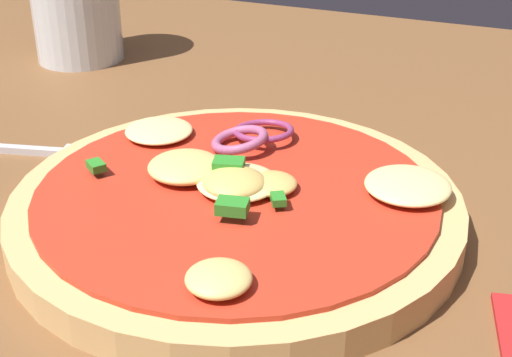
# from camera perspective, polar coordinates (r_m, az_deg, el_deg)

# --- Properties ---
(dining_table) EXTENTS (1.16, 0.97, 0.03)m
(dining_table) POSITION_cam_1_polar(r_m,az_deg,el_deg) (0.41, -2.67, -6.37)
(dining_table) COLOR brown
(dining_table) RESTS_ON ground
(pizza) EXTENTS (0.26, 0.26, 0.04)m
(pizza) POSITION_cam_1_polar(r_m,az_deg,el_deg) (0.41, -1.00, -2.13)
(pizza) COLOR tan
(pizza) RESTS_ON dining_table
(fork) EXTENTS (0.17, 0.05, 0.00)m
(fork) POSITION_cam_1_polar(r_m,az_deg,el_deg) (0.53, -17.88, 2.14)
(fork) COLOR silver
(fork) RESTS_ON dining_table
(beer_glass) EXTENTS (0.08, 0.08, 0.12)m
(beer_glass) POSITION_cam_1_polar(r_m,az_deg,el_deg) (0.69, -13.98, 13.32)
(beer_glass) COLOR silver
(beer_glass) RESTS_ON dining_table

